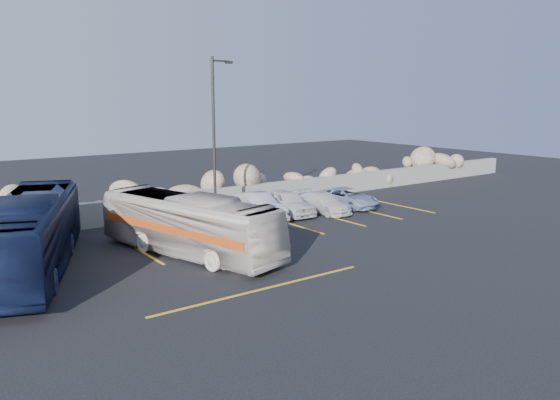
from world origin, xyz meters
TOP-DOWN VIEW (x-y plane):
  - ground at (0.00, 0.00)m, footprint 90.00×90.00m
  - seawall at (0.00, 12.00)m, footprint 60.00×0.40m
  - riprap_pile at (0.00, 13.20)m, footprint 54.00×2.80m
  - parking_lines at (4.64, 5.57)m, footprint 18.16×9.36m
  - lamppost at (2.56, 9.50)m, footprint 1.14×0.18m
  - vintage_bus at (-1.12, 5.21)m, footprint 4.18×8.88m
  - tour_coach at (-6.60, 6.49)m, footprint 5.78×10.04m
  - car_a at (6.41, 8.86)m, footprint 1.79×3.96m
  - car_b at (4.54, 8.83)m, footprint 1.65×4.09m
  - car_c at (8.34, 8.19)m, footprint 1.52×3.68m
  - car_d at (10.37, 8.46)m, footprint 2.04×3.97m

SIDE VIEW (x-z plane):
  - ground at x=0.00m, z-range 0.00..0.00m
  - parking_lines at x=4.64m, z-range 0.00..0.01m
  - car_c at x=8.34m, z-range 0.00..1.06m
  - car_d at x=10.37m, z-range 0.00..1.07m
  - seawall at x=0.00m, z-range 0.00..1.20m
  - car_a at x=6.41m, z-range 0.00..1.32m
  - car_b at x=4.54m, z-range 0.00..1.32m
  - vintage_bus at x=-1.12m, z-range 0.00..2.41m
  - riprap_pile at x=0.00m, z-range 0.00..2.60m
  - tour_coach at x=-6.60m, z-range 0.00..2.75m
  - lamppost at x=2.56m, z-range 0.30..8.30m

